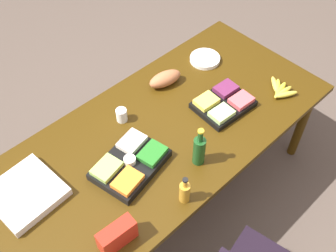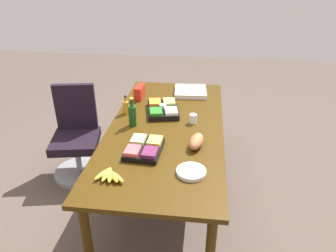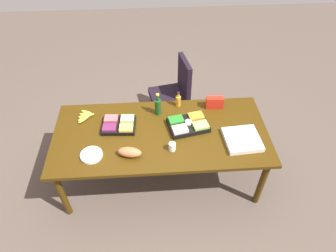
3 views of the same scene
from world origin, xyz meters
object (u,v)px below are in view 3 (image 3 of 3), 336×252
Objects in this scene: conference_table at (161,137)px; chip_bag_red at (215,102)px; paper_plate_stack at (91,155)px; wine_bottle at (158,106)px; fruit_platter at (119,125)px; dressing_bottle at (178,101)px; office_chair at (172,100)px; banana_bunch at (86,116)px; pizza_box at (242,139)px; paper_cup at (172,147)px; veggie_tray at (188,124)px; bread_loaf at (130,152)px.

conference_table is 0.76m from chip_bag_red.
paper_plate_stack is 1.10× the size of chip_bag_red.
wine_bottle is (0.01, -0.32, 0.17)m from conference_table.
wine_bottle reaches higher than fruit_platter.
paper_plate_stack is at bearing 25.94° from chip_bag_red.
dressing_bottle reaches higher than fruit_platter.
office_chair is 4.19× the size of banana_bunch.
dressing_bottle is 0.97× the size of chip_bag_red.
fruit_platter is at bearing 13.21° from chip_bag_red.
office_chair is 1.40m from pizza_box.
paper_cup is 0.19× the size of veggie_tray.
bread_loaf reaches higher than banana_bunch.
wine_bottle is at bearing -156.50° from fruit_platter.
dressing_bottle is 0.27m from wine_bottle.
wine_bottle is at bearing -179.18° from banana_bunch.
bread_loaf is at bearing 42.40° from conference_table.
chip_bag_red reaches higher than veggie_tray.
veggie_tray is (-0.09, 0.93, 0.41)m from office_chair.
veggie_tray is 1.68× the size of wine_bottle.
banana_bunch is at bearing -77.70° from paper_plate_stack.
office_chair is 5.09× the size of dressing_bottle.
office_chair reaches higher than fruit_platter.
office_chair is 0.87m from wine_bottle.
veggie_tray is at bearing 95.77° from office_chair.
chip_bag_red is (-0.54, -0.63, 0.03)m from paper_cup.
banana_bunch is (1.68, -0.48, 0.00)m from pizza_box.
dressing_bottle is at bearing -100.22° from paper_cup.
banana_bunch reaches higher than paper_plate_stack.
dressing_bottle reaches higher than paper_cup.
dressing_bottle is at bearing -172.72° from banana_bunch.
paper_cup is 0.38× the size of banana_bunch.
banana_bunch is (0.13, -0.58, 0.01)m from paper_plate_stack.
paper_plate_stack is at bearing 40.47° from wine_bottle.
fruit_platter is 1.33m from pizza_box.
veggie_tray is at bearing 42.04° from chip_bag_red.
banana_bunch is 0.84× the size of wine_bottle.
chip_bag_red is at bearing -166.79° from fruit_platter.
veggie_tray reaches higher than paper_plate_stack.
paper_cup is 0.83m from chip_bag_red.
paper_plate_stack is 1.51m from chip_bag_red.
banana_bunch is (0.38, -0.18, -0.01)m from fruit_platter.
wine_bottle is (0.66, 0.07, 0.04)m from chip_bag_red.
office_chair reaches higher than bread_loaf.
banana_bunch is (0.83, -0.30, 0.09)m from conference_table.
chip_bag_red is at bearing -137.96° from veggie_tray.
paper_cup is 0.70m from dressing_bottle.
paper_cup is at bearing 57.93° from veggie_tray.
paper_cup reaches higher than banana_bunch.
dressing_bottle is at bearing -7.62° from chip_bag_red.
banana_bunch is at bearing 7.28° from dressing_bottle.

